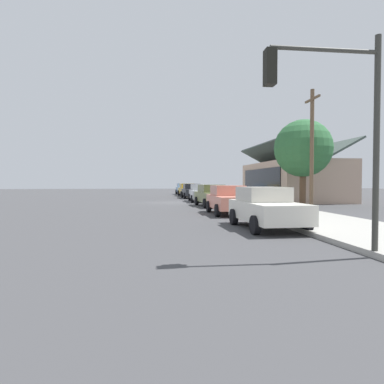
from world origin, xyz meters
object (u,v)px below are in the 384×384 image
car_charcoal (192,191)px  fire_hydrant_red (250,204)px  car_silver (200,193)px  utility_pole_wooden (312,147)px  car_mustard (187,190)px  shade_tree (303,149)px  car_ivory (266,207)px  traffic_light_main (334,108)px  car_coral (229,199)px  car_olive (212,195)px  car_skyblue (183,189)px

car_charcoal → fire_hydrant_red: (17.01, 1.50, -0.32)m
car_silver → utility_pole_wooden: bearing=30.4°
car_mustard → shade_tree: bearing=15.6°
car_ivory → traffic_light_main: bearing=-3.5°
car_coral → shade_tree: size_ratio=0.71×
car_coral → utility_pole_wooden: size_ratio=0.58×
car_olive → utility_pole_wooden: utility_pole_wooden is taller
utility_pole_wooden → fire_hydrant_red: utility_pole_wooden is taller
car_ivory → fire_hydrant_red: 7.14m
shade_tree → utility_pole_wooden: 2.74m
car_skyblue → car_olive: (23.77, -0.05, 0.00)m
car_coral → car_ivory: bearing=1.0°
car_coral → car_mustard: bearing=179.7°
car_coral → car_silver: bearing=179.7°
shade_tree → car_mustard: bearing=-162.7°
car_mustard → car_silver: same height
car_silver → fire_hydrant_red: bearing=10.3°
car_skyblue → utility_pole_wooden: size_ratio=0.60×
car_silver → car_mustard: bearing=-178.2°
car_coral → traffic_light_main: traffic_light_main is taller
car_skyblue → car_ivory: bearing=-2.0°
car_olive → utility_pole_wooden: size_ratio=0.67×
car_silver → car_ivory: (17.50, 0.02, -0.00)m
fire_hydrant_red → traffic_light_main: bearing=-7.8°
car_silver → car_coral: size_ratio=1.10×
car_charcoal → shade_tree: (14.08, 6.18, 3.30)m
car_olive → traffic_light_main: (16.79, -0.21, 2.67)m
car_skyblue → traffic_light_main: size_ratio=0.86×
car_olive → car_ivory: 11.71m
car_olive → traffic_light_main: size_ratio=0.96×
car_silver → car_coral: same height
traffic_light_main → car_charcoal: bearing=179.7°
shade_tree → car_skyblue: bearing=-166.6°
car_skyblue → car_ivory: same height
car_skyblue → car_charcoal: (11.49, -0.10, 0.00)m
utility_pole_wooden → car_silver: bearing=-151.7°
car_ivory → shade_tree: size_ratio=0.71×
car_skyblue → car_mustard: (5.97, -0.03, 0.00)m
car_charcoal → traffic_light_main: size_ratio=0.88×
utility_pole_wooden → car_mustard: bearing=-166.3°
traffic_light_main → utility_pole_wooden: utility_pole_wooden is taller
car_charcoal → shade_tree: shade_tree is taller
car_ivory → traffic_light_main: traffic_light_main is taller
car_charcoal → car_olive: 12.28m
car_olive → car_coral: 5.89m
car_charcoal → car_ivory: size_ratio=1.04×
car_ivory → car_mustard: bearing=178.4°
car_silver → traffic_light_main: traffic_light_main is taller
traffic_light_main → car_olive: bearing=179.3°
car_skyblue → fire_hydrant_red: (28.50, 1.40, -0.32)m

